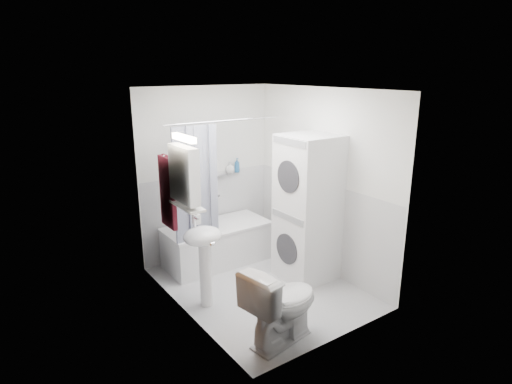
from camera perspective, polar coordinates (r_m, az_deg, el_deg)
floor at (r=5.45m, az=0.52°, el=-12.53°), size 2.60×2.60×0.00m
room_walls at (r=4.91m, az=0.56°, el=2.87°), size 2.60×2.60×2.60m
wainscot at (r=5.41m, az=-1.27°, el=-5.72°), size 1.98×2.58×2.58m
door at (r=4.14m, az=-5.81°, el=-6.91°), size 0.05×2.00×2.00m
bathtub at (r=5.98m, az=-5.21°, el=-6.66°), size 1.44×0.68×0.55m
tub_spout at (r=6.16m, az=-5.26°, el=-0.38°), size 0.04×0.12×0.04m
curtain_rod at (r=5.31m, az=-4.14°, el=9.46°), size 1.62×0.02×0.02m
shower_curtain at (r=5.25m, az=-8.05°, el=0.91°), size 0.55×0.02×1.45m
sink at (r=4.80m, az=-7.00°, el=-7.45°), size 0.44×0.37×1.04m
medicine_cabinet at (r=4.53m, az=-9.55°, el=2.53°), size 0.13×0.50×0.71m
shelf at (r=4.64m, az=-9.17°, el=-1.83°), size 0.18×0.54×0.02m
shower_caddy at (r=6.10m, az=-4.87°, el=2.19°), size 0.22×0.06×0.02m
towel at (r=4.93m, az=-11.69°, el=0.15°), size 0.07×0.35×0.84m
washer_dryer at (r=5.41m, az=6.92°, el=-2.16°), size 0.67×0.65×1.85m
toilet at (r=4.32m, az=3.46°, el=-14.66°), size 0.89×0.59×0.81m
soap_pump at (r=4.92m, az=-7.93°, el=-3.80°), size 0.08×0.17×0.08m
shelf_bottle at (r=4.49m, az=-8.36°, el=-1.74°), size 0.07×0.18×0.07m
shelf_cup at (r=4.72m, az=-9.85°, el=-0.73°), size 0.10×0.09×0.10m
shampoo_a at (r=6.17m, az=-3.49°, el=3.10°), size 0.13×0.17×0.13m
shampoo_b at (r=6.23m, az=-2.54°, el=3.02°), size 0.08×0.21×0.08m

